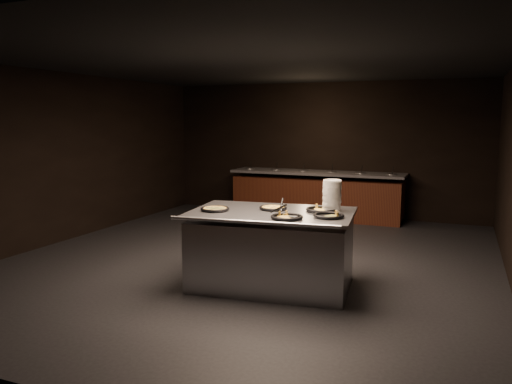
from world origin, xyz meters
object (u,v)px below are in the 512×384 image
at_px(serving_counter, 272,251).
at_px(pan_veggie_whole, 215,209).
at_px(pan_cheese_whole, 273,208).
at_px(plate_stack, 332,196).

xyz_separation_m(serving_counter, pan_veggie_whole, (-0.67, -0.23, 0.52)).
height_order(pan_veggie_whole, pan_cheese_whole, same).
xyz_separation_m(serving_counter, plate_stack, (0.68, 0.31, 0.69)).
relative_size(plate_stack, pan_veggie_whole, 1.06).
relative_size(plate_stack, pan_cheese_whole, 1.09).
height_order(serving_counter, plate_stack, plate_stack).
bearing_deg(pan_veggie_whole, plate_stack, 21.74).
relative_size(pan_veggie_whole, pan_cheese_whole, 1.03).
xyz_separation_m(plate_stack, pan_veggie_whole, (-1.36, -0.54, -0.17)).
distance_m(pan_veggie_whole, pan_cheese_whole, 0.74).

